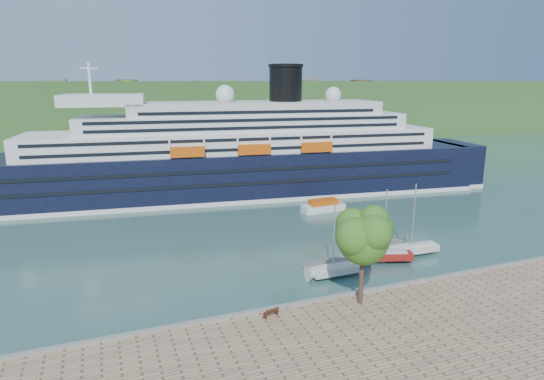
% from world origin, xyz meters
% --- Properties ---
extents(ground, '(400.00, 400.00, 0.00)m').
position_xyz_m(ground, '(0.00, 0.00, 0.00)').
color(ground, '#325A54').
rests_on(ground, ground).
extents(far_hillside, '(400.00, 50.00, 24.00)m').
position_xyz_m(far_hillside, '(0.00, 145.00, 12.00)').
color(far_hillside, '#2E5622').
rests_on(far_hillside, ground).
extents(quay_coping, '(220.00, 0.50, 0.30)m').
position_xyz_m(quay_coping, '(0.00, -0.20, 1.15)').
color(quay_coping, slate).
rests_on(quay_coping, promenade).
extents(cruise_ship, '(124.53, 32.14, 27.68)m').
position_xyz_m(cruise_ship, '(-5.80, 52.37, 13.84)').
color(cruise_ship, black).
rests_on(cruise_ship, ground).
extents(park_bench, '(1.78, 1.06, 1.07)m').
position_xyz_m(park_bench, '(-16.00, -1.52, 1.53)').
color(park_bench, '#482614').
rests_on(park_bench, promenade).
extents(promenade_tree, '(7.05, 7.05, 11.67)m').
position_xyz_m(promenade_tree, '(-6.02, -2.23, 6.84)').
color(promenade_tree, '#326219').
rests_on(promenade_tree, promenade).
extents(floating_pontoon, '(18.75, 6.51, 0.42)m').
position_xyz_m(floating_pontoon, '(2.23, 11.82, 0.21)').
color(floating_pontoon, slate).
rests_on(floating_pontoon, ground).
extents(sailboat_white_near, '(7.29, 2.12, 9.39)m').
position_xyz_m(sailboat_white_near, '(-4.08, 6.60, 4.69)').
color(sailboat_white_near, silver).
rests_on(sailboat_white_near, ground).
extents(sailboat_red, '(7.86, 4.44, 9.79)m').
position_xyz_m(sailboat_red, '(4.62, 8.27, 4.90)').
color(sailboat_red, maroon).
rests_on(sailboat_red, ground).
extents(sailboat_white_far, '(7.82, 2.35, 10.03)m').
position_xyz_m(sailboat_white_far, '(9.80, 9.08, 5.02)').
color(sailboat_white_far, silver).
rests_on(sailboat_white_far, ground).
extents(tender_launch, '(8.41, 3.09, 2.30)m').
position_xyz_m(tender_launch, '(7.98, 33.86, 1.15)').
color(tender_launch, '#D04E0C').
rests_on(tender_launch, ground).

